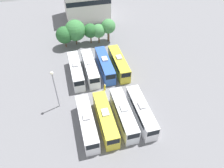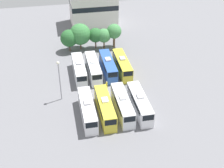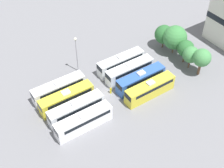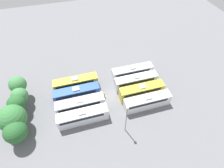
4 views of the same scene
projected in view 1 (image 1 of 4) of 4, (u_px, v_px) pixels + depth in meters
ground_plane at (106, 95)px, 46.14m from camera, size 115.89×115.89×0.00m
bus_0 at (87, 122)px, 38.53m from camera, size 2.45×11.10×3.68m
bus_1 at (105, 118)px, 39.17m from camera, size 2.45×11.10×3.68m
bus_2 at (123, 114)px, 39.95m from camera, size 2.45×11.10×3.68m
bus_3 at (141, 111)px, 40.39m from camera, size 2.45×11.10×3.68m
bus_4 at (76, 70)px, 49.31m from camera, size 2.45×11.10×3.68m
bus_5 at (90, 68)px, 49.94m from camera, size 2.45×11.10×3.68m
bus_6 at (105, 65)px, 50.82m from camera, size 2.45×11.10×3.68m
bus_7 at (119, 63)px, 51.28m from camera, size 2.45×11.10×3.68m
worker_person at (105, 87)px, 46.62m from camera, size 0.36×0.36×1.71m
light_pole at (54, 84)px, 39.78m from camera, size 0.60×0.60×8.88m
tree_0 at (64, 35)px, 57.18m from camera, size 4.48×4.48×5.91m
tree_1 at (75, 30)px, 57.77m from camera, size 5.58×5.58×7.06m
tree_2 at (90, 31)px, 58.62m from camera, size 3.84×3.84×5.70m
tree_3 at (99, 31)px, 58.76m from camera, size 3.70×3.70×5.53m
tree_4 at (108, 26)px, 58.92m from camera, size 3.92×3.92×6.50m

